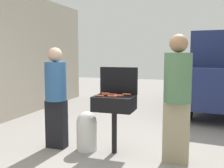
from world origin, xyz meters
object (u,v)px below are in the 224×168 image
(hot_dog_1, at_px, (99,96))
(hot_dog_4, at_px, (127,94))
(hot_dog_0, at_px, (120,95))
(hot_dog_6, at_px, (118,96))
(hot_dog_7, at_px, (106,94))
(hot_dog_3, at_px, (112,96))
(person_left, at_px, (56,94))
(propane_tank, at_px, (87,130))
(hot_dog_5, at_px, (113,95))
(person_right, at_px, (177,94))
(bbq_grill, at_px, (114,105))
(hot_dog_2, at_px, (105,93))

(hot_dog_1, distance_m, hot_dog_4, 0.44)
(hot_dog_0, xyz_separation_m, hot_dog_1, (-0.26, -0.15, 0.00))
(hot_dog_1, relative_size, hot_dog_6, 1.00)
(hot_dog_1, bearing_deg, hot_dog_7, 72.70)
(hot_dog_3, height_order, person_left, person_left)
(hot_dog_3, height_order, hot_dog_4, same)
(hot_dog_4, bearing_deg, propane_tank, -166.76)
(hot_dog_4, bearing_deg, person_left, -170.50)
(hot_dog_5, xyz_separation_m, person_right, (0.96, -0.10, 0.07))
(bbq_grill, relative_size, propane_tank, 1.43)
(hot_dog_0, height_order, hot_dog_6, same)
(hot_dog_6, bearing_deg, person_left, -179.35)
(hot_dog_4, xyz_separation_m, hot_dog_7, (-0.29, -0.11, 0.00))
(hot_dog_1, bearing_deg, propane_tank, 154.15)
(hot_dog_7, distance_m, propane_tank, 0.65)
(hot_dog_0, relative_size, hot_dog_2, 1.00)
(hot_dog_4, relative_size, hot_dog_6, 1.00)
(hot_dog_0, height_order, person_right, person_right)
(hot_dog_2, relative_size, hot_dog_4, 1.00)
(hot_dog_3, xyz_separation_m, hot_dog_7, (-0.15, 0.14, 0.00))
(hot_dog_7, bearing_deg, propane_tank, -174.93)
(hot_dog_0, bearing_deg, hot_dog_1, -149.76)
(propane_tank, bearing_deg, hot_dog_2, 27.26)
(hot_dog_6, xyz_separation_m, person_right, (0.85, -0.02, 0.07))
(person_left, bearing_deg, hot_dog_5, -3.97)
(hot_dog_0, height_order, hot_dog_5, same)
(hot_dog_1, xyz_separation_m, hot_dog_7, (0.05, 0.16, 0.00))
(hot_dog_0, xyz_separation_m, hot_dog_2, (-0.27, 0.11, 0.00))
(hot_dog_5, distance_m, hot_dog_6, 0.14)
(hot_dog_1, height_order, person_right, person_right)
(hot_dog_4, height_order, propane_tank, hot_dog_4)
(hot_dog_1, relative_size, hot_dog_2, 1.00)
(hot_dog_4, distance_m, hot_dog_6, 0.19)
(propane_tank, bearing_deg, hot_dog_1, -25.85)
(hot_dog_0, relative_size, hot_dog_4, 1.00)
(bbq_grill, height_order, hot_dog_5, hot_dog_5)
(hot_dog_0, distance_m, hot_dog_1, 0.30)
(hot_dog_4, bearing_deg, hot_dog_2, -178.67)
(bbq_grill, distance_m, hot_dog_7, 0.20)
(hot_dog_0, xyz_separation_m, person_left, (-1.03, -0.07, -0.02))
(hot_dog_3, height_order, propane_tank, hot_dog_3)
(hot_dog_3, relative_size, person_left, 0.08)
(hot_dog_3, distance_m, hot_dog_5, 0.17)
(hot_dog_1, relative_size, propane_tank, 0.21)
(hot_dog_3, bearing_deg, hot_dog_2, 128.92)
(hot_dog_6, relative_size, person_right, 0.07)
(hot_dog_4, xyz_separation_m, propane_tank, (-0.61, -0.14, -0.57))
(hot_dog_4, relative_size, propane_tank, 0.21)
(bbq_grill, distance_m, propane_tank, 0.62)
(hot_dog_3, height_order, hot_dog_7, same)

